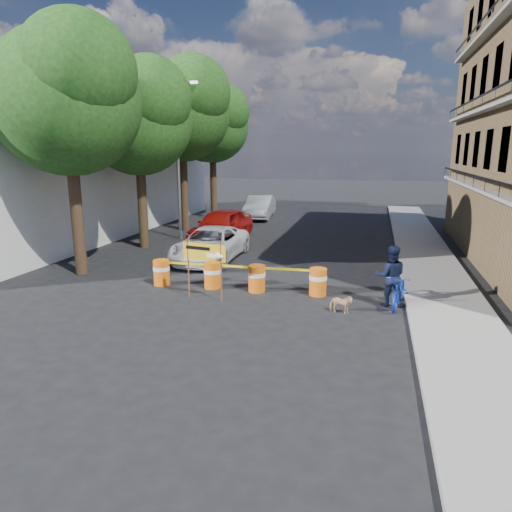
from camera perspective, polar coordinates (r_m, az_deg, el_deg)
The scene contains 19 objects.
ground at distance 14.02m, azimuth -2.42°, elevation -6.23°, with size 120.00×120.00×0.00m, color black.
sidewalk_east at distance 19.33m, azimuth 20.98°, elevation -1.41°, with size 2.40×40.00×0.15m, color gray.
white_building at distance 28.29m, azimuth -22.43°, elevation 8.87°, with size 8.00×22.00×6.00m, color silver.
tree_near at distance 18.16m, azimuth -22.43°, elevation 17.63°, with size 5.46×5.20×9.15m.
tree_mid_a at distance 22.37m, azimuth -14.44°, elevation 16.26°, with size 5.25×5.00×8.68m.
tree_mid_b at distance 26.91m, azimuth -9.18°, elevation 17.43°, with size 5.67×5.40×9.62m.
tree_far at distance 31.52m, azimuth -5.39°, elevation 15.99°, with size 5.04×4.80×8.84m.
streetlamp at distance 24.22m, azimuth -9.61°, elevation 12.36°, with size 1.25×0.18×8.00m.
barrel_far_left at distance 16.30m, azimuth -11.73°, elevation -1.96°, with size 0.58×0.58×0.90m.
barrel_mid_left at distance 15.68m, azimuth -5.48°, elevation -2.35°, with size 0.58×0.58×0.90m.
barrel_mid_right at distance 15.23m, azimuth 0.10°, elevation -2.76°, with size 0.58×0.58×0.90m.
barrel_far_right at distance 14.99m, azimuth 7.75°, elevation -3.15°, with size 0.58×0.58×0.90m.
detour_sign at distance 14.17m, azimuth -5.81°, elevation -0.11°, with size 1.48×0.40×1.93m.
pedestrian at distance 14.34m, azimuth 16.49°, elevation -2.40°, with size 0.91×0.71×1.87m, color black.
bicycle at distance 14.34m, azimuth 17.62°, elevation -2.29°, with size 0.68×1.03×1.96m, color #1536B1.
dog at distance 13.51m, azimuth 10.55°, elevation -5.91°, with size 0.31×0.68×0.58m, color #DBAD7D.
suv_white at distance 19.63m, azimuth -5.70°, elevation 1.48°, with size 2.30×4.99×1.39m, color white.
sedan_red at distance 23.42m, azimuth -4.38°, elevation 3.80°, with size 2.00×4.97×1.69m, color #9E110D.
sedan_silver at distance 31.62m, azimuth 0.51°, elevation 6.16°, with size 1.65×4.72×1.56m, color silver.
Camera 1 is at (3.88, -12.63, 4.66)m, focal length 32.00 mm.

